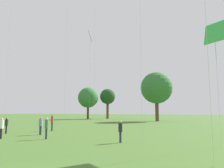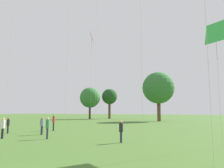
{
  "view_description": "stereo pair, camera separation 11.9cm",
  "coord_description": "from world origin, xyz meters",
  "views": [
    {
      "loc": [
        4.51,
        -3.88,
        2.2
      ],
      "look_at": [
        -0.01,
        6.52,
        3.62
      ],
      "focal_mm": 35.0,
      "sensor_mm": 36.0,
      "label": 1
    },
    {
      "loc": [
        4.62,
        -3.83,
        2.2
      ],
      "look_at": [
        -0.01,
        6.52,
        3.62
      ],
      "focal_mm": 35.0,
      "sensor_mm": 36.0,
      "label": 2
    }
  ],
  "objects": [
    {
      "name": "person_standing_5",
      "position": [
        -10.82,
        8.95,
        1.0
      ],
      "size": [
        0.35,
        0.35,
        1.67
      ],
      "rotation": [
        0.0,
        0.0,
        4.66
      ],
      "color": "black",
      "rests_on": "ground"
    },
    {
      "name": "person_standing_2",
      "position": [
        -7.36,
        10.27,
        1.04
      ],
      "size": [
        0.36,
        0.36,
        1.7
      ],
      "rotation": [
        0.0,
        0.0,
        0.33
      ],
      "color": "#282D42",
      "rests_on": "ground"
    },
    {
      "name": "person_standing_3",
      "position": [
        -1.22,
        10.78,
        0.93
      ],
      "size": [
        0.38,
        0.38,
        1.54
      ],
      "rotation": [
        0.0,
        0.0,
        1.97
      ],
      "color": "#282D42",
      "rests_on": "ground"
    },
    {
      "name": "person_standing_1",
      "position": [
        -13.92,
        12.13,
        0.95
      ],
      "size": [
        0.37,
        0.37,
        1.58
      ],
      "rotation": [
        0.0,
        0.0,
        4.39
      ],
      "color": "black",
      "rests_on": "ground"
    },
    {
      "name": "kite_7",
      "position": [
        -10.62,
        22.94,
        12.76
      ],
      "size": [
        1.07,
        1.55,
        13.71
      ],
      "rotation": [
        0.0,
        0.0,
        1.22
      ],
      "color": "pink",
      "rests_on": "ground"
    },
    {
      "name": "distant_tree_0",
      "position": [
        -22.79,
        55.59,
        6.48
      ],
      "size": [
        4.59,
        4.59,
        8.89
      ],
      "color": "brown",
      "rests_on": "ground"
    },
    {
      "name": "kite_5",
      "position": [
        5.22,
        11.78,
        7.35
      ],
      "size": [
        1.42,
        1.11,
        8.16
      ],
      "rotation": [
        0.0,
        0.0,
        4.91
      ],
      "color": "green",
      "rests_on": "ground"
    },
    {
      "name": "distant_tree_2",
      "position": [
        -26.78,
        50.82,
        6.08
      ],
      "size": [
        5.8,
        5.8,
        9.02
      ],
      "color": "#473323",
      "rests_on": "ground"
    },
    {
      "name": "person_standing_0",
      "position": [
        -11.68,
        16.35,
        1.09
      ],
      "size": [
        0.37,
        0.37,
        1.77
      ],
      "rotation": [
        0.0,
        0.0,
        1.97
      ],
      "color": "black",
      "rests_on": "ground"
    },
    {
      "name": "distant_tree_1",
      "position": [
        -5.82,
        45.11,
        7.42
      ],
      "size": [
        7.13,
        7.13,
        11.03
      ],
      "color": "brown",
      "rests_on": "ground"
    },
    {
      "name": "person_standing_4",
      "position": [
        -10.02,
        12.61,
        0.97
      ],
      "size": [
        0.53,
        0.53,
        1.64
      ],
      "rotation": [
        0.0,
        0.0,
        2.38
      ],
      "color": "#282D42",
      "rests_on": "ground"
    }
  ]
}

